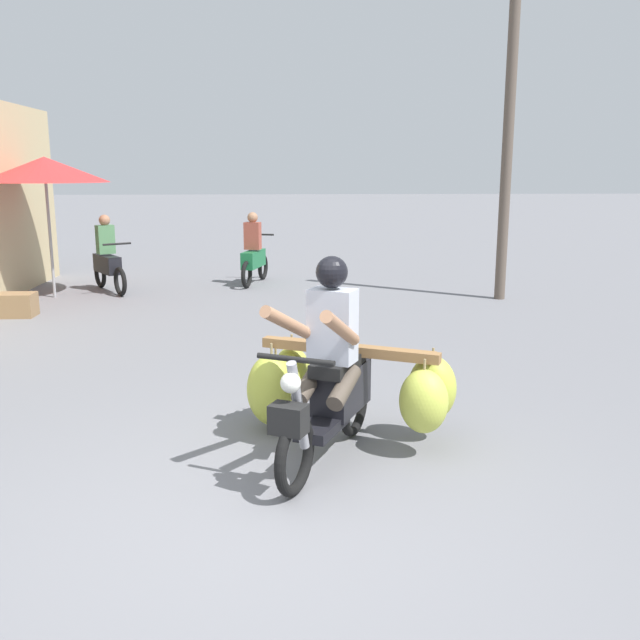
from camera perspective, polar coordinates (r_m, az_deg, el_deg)
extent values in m
plane|color=slate|center=(4.66, -5.25, -16.15)|extent=(120.00, 120.00, 0.00)
torus|color=black|center=(4.91, -2.04, -10.96)|extent=(0.31, 0.54, 0.56)
torus|color=black|center=(5.95, 2.77, -6.75)|extent=(0.31, 0.54, 0.56)
cube|color=black|center=(5.32, 0.20, -8.61)|extent=(0.46, 0.61, 0.08)
cube|color=black|center=(5.61, 1.75, -5.55)|extent=(0.53, 0.70, 0.36)
cube|color=black|center=(5.48, 1.47, -3.59)|extent=(0.49, 0.65, 0.10)
cylinder|color=gray|center=(4.83, -1.78, -6.99)|extent=(0.19, 0.29, 0.69)
cylinder|color=black|center=(4.70, -2.00, -3.22)|extent=(0.52, 0.28, 0.04)
sphere|color=silver|center=(4.67, -2.40, -5.11)|extent=(0.14, 0.14, 0.14)
cube|color=black|center=(4.71, -2.57, -8.03)|extent=(0.29, 0.25, 0.20)
cube|color=black|center=(4.80, -2.07, -7.66)|extent=(0.21, 0.30, 0.04)
cube|color=olive|center=(5.67, 2.31, -2.42)|extent=(1.40, 0.74, 0.08)
cube|color=olive|center=(5.84, 2.91, -2.30)|extent=(1.25, 0.66, 0.06)
ellipsoid|color=#B1BB41|center=(5.95, -3.91, -5.68)|extent=(0.52, 0.50, 0.61)
cylinder|color=#998459|center=(5.86, -3.96, -2.51)|extent=(0.02, 0.02, 0.13)
ellipsoid|color=#B3BE43|center=(6.24, -2.29, -4.39)|extent=(0.44, 0.42, 0.49)
cylinder|color=#998459|center=(6.17, -2.31, -1.82)|extent=(0.02, 0.02, 0.14)
ellipsoid|color=#BAC44A|center=(5.51, 8.39, -6.54)|extent=(0.52, 0.52, 0.50)
cylinder|color=#998459|center=(5.42, 8.48, -3.73)|extent=(0.02, 0.02, 0.11)
ellipsoid|color=#B2BC41|center=(5.84, 9.07, -5.46)|extent=(0.52, 0.51, 0.54)
cylinder|color=#998459|center=(5.77, 9.16, -2.73)|extent=(0.02, 0.02, 0.10)
ellipsoid|color=#AFB93F|center=(6.13, -3.58, -5.27)|extent=(0.51, 0.47, 0.53)
cylinder|color=#998459|center=(6.04, -3.62, -2.30)|extent=(0.02, 0.02, 0.18)
cube|color=#B2B7C6|center=(5.29, 1.03, -0.47)|extent=(0.40, 0.35, 0.56)
sphere|color=black|center=(5.19, 0.96, 3.90)|extent=(0.24, 0.24, 0.24)
cylinder|color=#9E7051|center=(4.89, 1.71, -0.72)|extent=(0.35, 0.70, 0.39)
cylinder|color=#9E7051|center=(5.04, -2.44, -0.35)|extent=(0.44, 0.67, 0.39)
cylinder|color=#4C4238|center=(5.24, 1.96, -5.46)|extent=(0.31, 0.45, 0.27)
cylinder|color=#4C4238|center=(5.34, -0.87, -5.11)|extent=(0.31, 0.45, 0.27)
torus|color=black|center=(12.93, -15.89, 3.02)|extent=(0.34, 0.48, 0.52)
torus|color=black|center=(13.97, -17.39, 3.57)|extent=(0.34, 0.48, 0.52)
cube|color=black|center=(13.51, -16.86, 4.36)|extent=(0.68, 0.89, 0.32)
cylinder|color=black|center=(12.90, -16.13, 5.94)|extent=(0.44, 0.29, 0.04)
cube|color=#4C7F51|center=(13.48, -17.01, 6.27)|extent=(0.36, 0.33, 0.52)
sphere|color=#9E7051|center=(13.43, -17.07, 7.74)|extent=(0.20, 0.20, 0.20)
torus|color=black|center=(14.38, -4.65, 4.32)|extent=(0.21, 0.52, 0.52)
torus|color=black|center=(13.33, -5.96, 3.68)|extent=(0.21, 0.52, 0.52)
cube|color=#196638|center=(13.73, -5.42, 4.94)|extent=(0.46, 0.93, 0.32)
cylinder|color=black|center=(14.25, -4.75, 6.92)|extent=(0.49, 0.16, 0.04)
cube|color=#994738|center=(13.66, -5.48, 6.81)|extent=(0.34, 0.27, 0.52)
sphere|color=#9E7051|center=(13.65, -5.49, 8.28)|extent=(0.20, 0.20, 0.20)
cylinder|color=#99999E|center=(13.07, -21.02, 6.23)|extent=(0.05, 0.05, 2.09)
cone|color=red|center=(13.02, -21.41, 11.29)|extent=(2.13, 2.13, 0.42)
cube|color=olive|center=(11.66, -23.41, 1.12)|extent=(0.56, 0.40, 0.36)
cylinder|color=brown|center=(12.44, 15.01, 14.39)|extent=(0.18, 0.18, 5.56)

